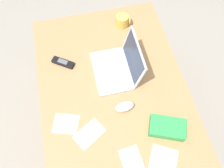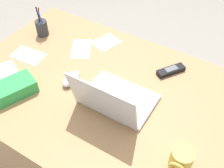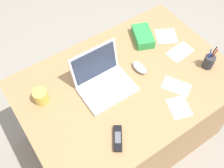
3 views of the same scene
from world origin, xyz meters
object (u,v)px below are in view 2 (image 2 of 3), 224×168
object	(u,v)px
pen_holder	(42,28)
computer_mouse	(71,79)
snack_bag	(13,88)
cordless_phone	(171,70)
laptop	(114,99)
coffee_mug_white	(181,159)

from	to	relation	value
pen_holder	computer_mouse	bearing A→B (deg)	149.16
computer_mouse	snack_bag	world-z (taller)	snack_bag
computer_mouse	cordless_phone	xyz separation A→B (m)	(-0.38, -0.31, -0.01)
computer_mouse	cordless_phone	world-z (taller)	computer_mouse
pen_holder	snack_bag	xyz separation A→B (m)	(-0.19, 0.42, -0.02)
laptop	cordless_phone	world-z (taller)	laptop
cordless_phone	snack_bag	world-z (taller)	snack_bag
coffee_mug_white	computer_mouse	bearing A→B (deg)	-13.01
snack_bag	laptop	bearing A→B (deg)	-158.29
computer_mouse	snack_bag	distance (m)	0.26
laptop	pen_holder	xyz separation A→B (m)	(0.63, -0.25, 0.00)
coffee_mug_white	snack_bag	distance (m)	0.79
laptop	pen_holder	bearing A→B (deg)	-21.39
computer_mouse	pen_holder	xyz separation A→B (m)	(0.37, -0.22, 0.03)
pen_holder	snack_bag	size ratio (longest dim) A/B	0.90
cordless_phone	pen_holder	size ratio (longest dim) A/B	0.82
laptop	pen_holder	world-z (taller)	laptop
computer_mouse	cordless_phone	size ratio (longest dim) A/B	0.79
laptop	cordless_phone	size ratio (longest dim) A/B	2.19
snack_bag	computer_mouse	bearing A→B (deg)	-132.13
computer_mouse	pen_holder	distance (m)	0.43
laptop	coffee_mug_white	xyz separation A→B (m)	(-0.35, 0.12, -0.00)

